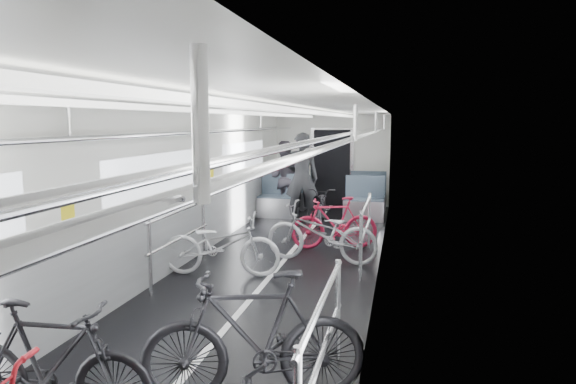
{
  "coord_description": "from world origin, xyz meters",
  "views": [
    {
      "loc": [
        1.8,
        -6.49,
        2.21
      ],
      "look_at": [
        0.0,
        1.61,
        1.07
      ],
      "focal_mm": 32.0,
      "sensor_mm": 36.0,
      "label": 1
    }
  ],
  "objects_px": {
    "bike_right_far": "(335,223)",
    "person_seated": "(283,178)",
    "bike_right_near": "(254,337)",
    "bike_aisle": "(323,206)",
    "bike_left_far": "(221,245)",
    "person_standing": "(302,178)",
    "bike_left_mid": "(50,364)",
    "bike_right_mid": "(321,233)"
  },
  "relations": [
    {
      "from": "bike_right_far",
      "to": "person_seated",
      "type": "bearing_deg",
      "value": -170.28
    },
    {
      "from": "bike_right_near",
      "to": "bike_aisle",
      "type": "height_order",
      "value": "bike_right_near"
    },
    {
      "from": "bike_right_near",
      "to": "bike_right_far",
      "type": "height_order",
      "value": "bike_right_near"
    },
    {
      "from": "bike_left_far",
      "to": "person_seated",
      "type": "bearing_deg",
      "value": -3.26
    },
    {
      "from": "bike_right_near",
      "to": "bike_left_far",
      "type": "bearing_deg",
      "value": -173.11
    },
    {
      "from": "bike_left_far",
      "to": "person_standing",
      "type": "height_order",
      "value": "person_standing"
    },
    {
      "from": "bike_left_mid",
      "to": "person_seated",
      "type": "relative_size",
      "value": 0.9
    },
    {
      "from": "bike_right_mid",
      "to": "bike_aisle",
      "type": "xyz_separation_m",
      "value": [
        -0.42,
        2.92,
        -0.05
      ]
    },
    {
      "from": "bike_right_near",
      "to": "bike_right_far",
      "type": "distance_m",
      "value": 5.08
    },
    {
      "from": "bike_right_far",
      "to": "bike_right_mid",
      "type": "bearing_deg",
      "value": -23.57
    },
    {
      "from": "bike_right_far",
      "to": "bike_aisle",
      "type": "relative_size",
      "value": 0.95
    },
    {
      "from": "bike_left_mid",
      "to": "person_seated",
      "type": "distance_m",
      "value": 8.87
    },
    {
      "from": "bike_left_far",
      "to": "person_seated",
      "type": "distance_m",
      "value": 5.09
    },
    {
      "from": "bike_left_far",
      "to": "person_standing",
      "type": "distance_m",
      "value": 4.08
    },
    {
      "from": "bike_aisle",
      "to": "bike_right_near",
      "type": "bearing_deg",
      "value": -90.94
    },
    {
      "from": "bike_aisle",
      "to": "bike_right_far",
      "type": "bearing_deg",
      "value": -80.8
    },
    {
      "from": "bike_right_far",
      "to": "person_standing",
      "type": "height_order",
      "value": "person_standing"
    },
    {
      "from": "bike_left_mid",
      "to": "bike_left_far",
      "type": "bearing_deg",
      "value": -2.86
    },
    {
      "from": "bike_aisle",
      "to": "bike_right_mid",
      "type": "bearing_deg",
      "value": -87.07
    },
    {
      "from": "bike_left_mid",
      "to": "bike_right_mid",
      "type": "height_order",
      "value": "bike_left_mid"
    },
    {
      "from": "bike_right_mid",
      "to": "bike_right_near",
      "type": "bearing_deg",
      "value": 8.17
    },
    {
      "from": "bike_aisle",
      "to": "person_seated",
      "type": "relative_size",
      "value": 0.91
    },
    {
      "from": "bike_left_far",
      "to": "person_seated",
      "type": "height_order",
      "value": "person_seated"
    },
    {
      "from": "person_standing",
      "to": "bike_right_near",
      "type": "bearing_deg",
      "value": 85.34
    },
    {
      "from": "person_standing",
      "to": "person_seated",
      "type": "height_order",
      "value": "person_standing"
    },
    {
      "from": "bike_right_near",
      "to": "person_standing",
      "type": "distance_m",
      "value": 7.26
    },
    {
      "from": "bike_right_near",
      "to": "bike_aisle",
      "type": "xyz_separation_m",
      "value": [
        -0.54,
        7.07,
        -0.11
      ]
    },
    {
      "from": "bike_left_mid",
      "to": "bike_right_near",
      "type": "relative_size",
      "value": 0.89
    },
    {
      "from": "bike_left_mid",
      "to": "person_standing",
      "type": "distance_m",
      "value": 7.84
    },
    {
      "from": "bike_right_far",
      "to": "person_seated",
      "type": "distance_m",
      "value": 3.56
    },
    {
      "from": "bike_aisle",
      "to": "person_seated",
      "type": "height_order",
      "value": "person_seated"
    },
    {
      "from": "person_standing",
      "to": "person_seated",
      "type": "distance_m",
      "value": 1.24
    },
    {
      "from": "bike_left_far",
      "to": "bike_aisle",
      "type": "height_order",
      "value": "bike_left_far"
    },
    {
      "from": "bike_left_far",
      "to": "bike_right_near",
      "type": "bearing_deg",
      "value": -161.85
    },
    {
      "from": "bike_right_near",
      "to": "bike_right_mid",
      "type": "bearing_deg",
      "value": 164.26
    },
    {
      "from": "bike_right_near",
      "to": "bike_right_mid",
      "type": "xyz_separation_m",
      "value": [
        -0.12,
        4.15,
        -0.06
      ]
    },
    {
      "from": "bike_right_mid",
      "to": "bike_aisle",
      "type": "bearing_deg",
      "value": -165.2
    },
    {
      "from": "bike_left_far",
      "to": "person_standing",
      "type": "bearing_deg",
      "value": -11.74
    },
    {
      "from": "bike_right_mid",
      "to": "bike_left_far",
      "type": "bearing_deg",
      "value": -45.9
    },
    {
      "from": "bike_aisle",
      "to": "bike_left_mid",
      "type": "bearing_deg",
      "value": -101.23
    },
    {
      "from": "bike_right_mid",
      "to": "person_seated",
      "type": "xyz_separation_m",
      "value": [
        -1.55,
        4.07,
        0.41
      ]
    },
    {
      "from": "bike_left_far",
      "to": "bike_aisle",
      "type": "distance_m",
      "value": 4.02
    }
  ]
}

